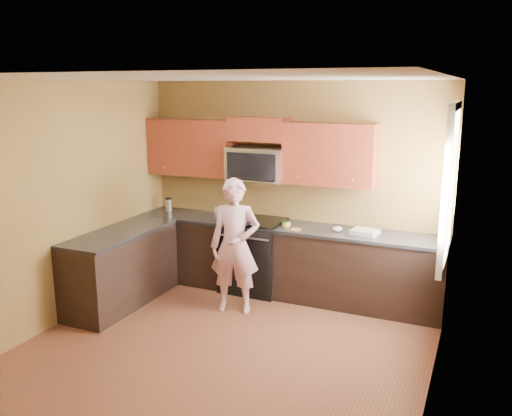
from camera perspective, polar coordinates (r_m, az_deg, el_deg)
The scene contains 25 objects.
floor at distance 5.62m, azimuth -3.58°, elevation -14.98°, with size 4.00×4.00×0.00m, color brown.
ceiling at distance 4.97m, azimuth -4.03°, elevation 13.75°, with size 4.00×4.00×0.00m, color white.
wall_back at distance 6.92m, azimuth 3.85°, elevation 2.24°, with size 4.00×4.00×0.00m, color brown.
wall_front at distance 3.56m, azimuth -18.94°, elevation -8.73°, with size 4.00×4.00×0.00m, color brown.
wall_left at distance 6.29m, azimuth -20.20°, elevation 0.39°, with size 4.00×4.00×0.00m, color brown.
wall_right at distance 4.59m, azimuth 19.01°, elevation -3.91°, with size 4.00×4.00×0.00m, color brown.
cabinet_back_run at distance 6.88m, azimuth 2.88°, elevation -5.66°, with size 4.00×0.60×0.88m, color black.
cabinet_left_run at distance 6.77m, azimuth -14.24°, elevation -6.36°, with size 0.60×1.60×0.88m, color black.
countertop_back at distance 6.74m, azimuth 2.89°, elevation -1.97°, with size 4.00×0.62×0.04m, color black.
countertop_left at distance 6.63m, azimuth -14.39°, elevation -2.61°, with size 0.62×1.60×0.04m, color black.
stove at distance 6.99m, azimuth -0.27°, elevation -5.03°, with size 0.76×0.65×0.95m, color black, non-canonical shape.
microwave at distance 6.87m, azimuth 0.15°, elevation 3.03°, with size 0.76×0.40×0.42m, color silver, non-canonical shape.
upper_cab_left at distance 7.34m, azimuth -6.85°, elevation 3.58°, with size 1.22×0.33×0.75m, color maroon, non-canonical shape.
upper_cab_right at distance 6.59m, azimuth 7.79°, elevation 2.49°, with size 1.12×0.33×0.75m, color maroon, non-canonical shape.
upper_cab_over_mw at distance 6.82m, azimuth 0.27°, elevation 8.47°, with size 0.76×0.33×0.30m, color maroon.
window at distance 5.70m, azimuth 20.10°, elevation 2.26°, with size 0.06×1.06×1.66m, color white, non-canonical shape.
woman at distance 6.26m, azimuth -2.27°, elevation -4.08°, with size 0.58×0.38×1.60m, color pink.
frying_pan at distance 6.67m, azimuth -1.77°, elevation -1.67°, with size 0.29×0.51×0.07m, color black, non-canonical shape.
butter_tub at distance 6.67m, azimuth 3.25°, elevation -1.93°, with size 0.11×0.11×0.08m, color gold, non-canonical shape.
toast_slice at distance 6.49m, azimuth 4.30°, elevation -2.31°, with size 0.11×0.11×0.01m, color #B27F47.
napkin_a at distance 6.61m, azimuth -0.11°, elevation -1.79°, with size 0.11×0.12×0.06m, color silver.
napkin_b at distance 6.47m, azimuth 8.69°, elevation -2.25°, with size 0.12×0.13×0.07m, color silver.
dish_towel at distance 6.44m, azimuth 11.58°, elevation -2.51°, with size 0.30×0.24×0.05m, color silver.
travel_mug at distance 7.56m, azimuth -9.30°, elevation -0.33°, with size 0.09×0.09×0.19m, color silver, non-canonical shape.
glass_c at distance 7.16m, azimuth -4.25°, elevation -0.43°, with size 0.07×0.07×0.12m, color silver.
Camera 1 is at (2.30, -4.40, 2.61)m, focal length 37.33 mm.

